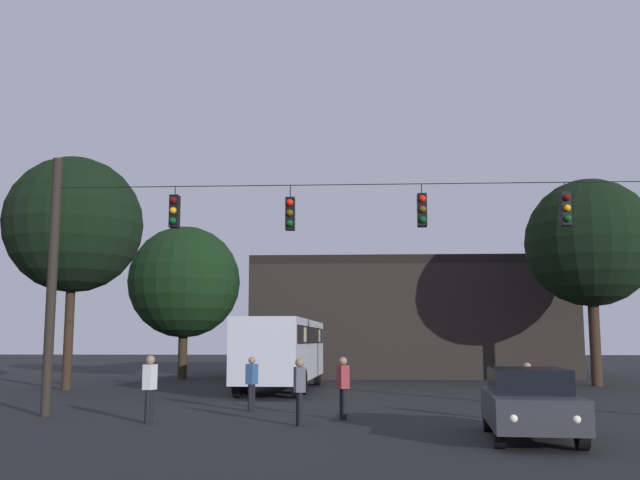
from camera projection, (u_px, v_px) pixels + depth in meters
name	position (u px, v px, depth m)	size (l,w,h in m)	color
ground_plane	(365.00, 396.00, 28.36)	(168.00, 168.00, 0.00)	black
overhead_signal_span	(365.00, 264.00, 20.71)	(18.46, 0.44, 7.47)	black
city_bus	(283.00, 347.00, 31.59)	(2.96, 11.09, 3.00)	#B7BCC6
car_near_right	(529.00, 402.00, 15.89)	(2.21, 4.46, 1.52)	#2D2D33
pedestrian_crossing_left	(252.00, 380.00, 22.23)	(0.36, 0.42, 1.64)	black
pedestrian_crossing_center	(528.00, 389.00, 19.14)	(0.29, 0.39, 1.55)	black
pedestrian_crossing_right	(150.00, 385.00, 18.99)	(0.32, 0.41, 1.74)	black
pedestrian_near_bus	(300.00, 387.00, 18.45)	(0.33, 0.41, 1.69)	black
pedestrian_trailing	(343.00, 384.00, 19.89)	(0.36, 0.42, 1.68)	black
corner_building	(406.00, 320.00, 47.11)	(18.45, 13.59, 6.93)	black
tree_left_silhouette	(590.00, 243.00, 35.40)	(6.19, 6.19, 9.94)	#2D2116
tree_behind_building	(184.00, 282.00, 41.50)	(6.32, 6.32, 8.61)	#2D2116
tree_right_far	(74.00, 225.00, 32.58)	(6.06, 6.06, 10.30)	#2D2116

